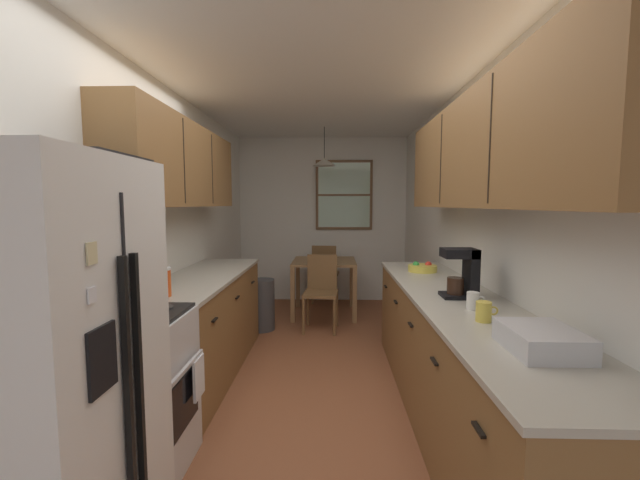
{
  "coord_description": "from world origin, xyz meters",
  "views": [
    {
      "loc": [
        0.15,
        -2.56,
        1.53
      ],
      "look_at": [
        0.03,
        1.36,
        1.16
      ],
      "focal_mm": 22.04,
      "sensor_mm": 36.0,
      "label": 1
    }
  ],
  "objects_px": {
    "coffee_maker": "(464,272)",
    "dish_rack": "(542,340)",
    "refrigerator": "(38,385)",
    "dining_chair_near": "(321,288)",
    "fruit_bowl": "(422,268)",
    "dining_table": "(324,269)",
    "mug_by_coffeemaker": "(473,301)",
    "stove_range": "(127,393)",
    "dining_chair_far": "(325,271)",
    "microwave_over_range": "(96,183)",
    "table_serving_bowl": "(331,259)",
    "mug_spare": "(484,312)",
    "trash_bin": "(262,305)",
    "storage_canister": "(162,282)"
  },
  "relations": [
    {
      "from": "dish_rack",
      "to": "dining_chair_far",
      "type": "bearing_deg",
      "value": 103.01
    },
    {
      "from": "trash_bin",
      "to": "dish_rack",
      "type": "bearing_deg",
      "value": -59.82
    },
    {
      "from": "microwave_over_range",
      "to": "refrigerator",
      "type": "bearing_deg",
      "value": -77.27
    },
    {
      "from": "microwave_over_range",
      "to": "dining_chair_near",
      "type": "relative_size",
      "value": 0.63
    },
    {
      "from": "stove_range",
      "to": "microwave_over_range",
      "type": "distance_m",
      "value": 1.17
    },
    {
      "from": "fruit_bowl",
      "to": "dish_rack",
      "type": "height_order",
      "value": "dish_rack"
    },
    {
      "from": "dining_chair_near",
      "to": "table_serving_bowl",
      "type": "relative_size",
      "value": 5.6
    },
    {
      "from": "dining_table",
      "to": "mug_by_coffeemaker",
      "type": "height_order",
      "value": "mug_by_coffeemaker"
    },
    {
      "from": "dining_table",
      "to": "mug_by_coffeemaker",
      "type": "relative_size",
      "value": 7.79
    },
    {
      "from": "dining_table",
      "to": "dining_chair_near",
      "type": "relative_size",
      "value": 0.95
    },
    {
      "from": "refrigerator",
      "to": "coffee_maker",
      "type": "xyz_separation_m",
      "value": [
        1.98,
        1.24,
        0.22
      ]
    },
    {
      "from": "mug_by_coffeemaker",
      "to": "dish_rack",
      "type": "xyz_separation_m",
      "value": [
        0.05,
        -0.66,
        -0.0
      ]
    },
    {
      "from": "microwave_over_range",
      "to": "stove_range",
      "type": "bearing_deg",
      "value": -0.03
    },
    {
      "from": "refrigerator",
      "to": "fruit_bowl",
      "type": "distance_m",
      "value": 2.98
    },
    {
      "from": "mug_spare",
      "to": "dish_rack",
      "type": "distance_m",
      "value": 0.43
    },
    {
      "from": "coffee_maker",
      "to": "mug_by_coffeemaker",
      "type": "height_order",
      "value": "coffee_maker"
    },
    {
      "from": "mug_by_coffeemaker",
      "to": "fruit_bowl",
      "type": "height_order",
      "value": "mug_by_coffeemaker"
    },
    {
      "from": "mug_spare",
      "to": "stove_range",
      "type": "bearing_deg",
      "value": -179.94
    },
    {
      "from": "refrigerator",
      "to": "dish_rack",
      "type": "xyz_separation_m",
      "value": [
        1.99,
        0.27,
        0.1
      ]
    },
    {
      "from": "microwave_over_range",
      "to": "trash_bin",
      "type": "relative_size",
      "value": 0.92
    },
    {
      "from": "trash_bin",
      "to": "mug_by_coffeemaker",
      "type": "distance_m",
      "value": 2.95
    },
    {
      "from": "dining_chair_far",
      "to": "dining_table",
      "type": "bearing_deg",
      "value": -90.02
    },
    {
      "from": "fruit_bowl",
      "to": "microwave_over_range",
      "type": "bearing_deg",
      "value": -143.34
    },
    {
      "from": "refrigerator",
      "to": "dish_rack",
      "type": "bearing_deg",
      "value": 7.74
    },
    {
      "from": "trash_bin",
      "to": "dining_table",
      "type": "bearing_deg",
      "value": 43.02
    },
    {
      "from": "dining_table",
      "to": "mug_spare",
      "type": "height_order",
      "value": "mug_spare"
    },
    {
      "from": "trash_bin",
      "to": "coffee_maker",
      "type": "relative_size",
      "value": 1.87
    },
    {
      "from": "dining_chair_near",
      "to": "refrigerator",
      "type": "bearing_deg",
      "value": -106.27
    },
    {
      "from": "refrigerator",
      "to": "table_serving_bowl",
      "type": "distance_m",
      "value": 4.07
    },
    {
      "from": "dish_rack",
      "to": "table_serving_bowl",
      "type": "height_order",
      "value": "dish_rack"
    },
    {
      "from": "storage_canister",
      "to": "dish_rack",
      "type": "relative_size",
      "value": 0.58
    },
    {
      "from": "dining_chair_near",
      "to": "dish_rack",
      "type": "height_order",
      "value": "dish_rack"
    },
    {
      "from": "stove_range",
      "to": "dining_chair_far",
      "type": "relative_size",
      "value": 1.22
    },
    {
      "from": "mug_spare",
      "to": "table_serving_bowl",
      "type": "relative_size",
      "value": 0.73
    },
    {
      "from": "refrigerator",
      "to": "mug_by_coffeemaker",
      "type": "height_order",
      "value": "refrigerator"
    },
    {
      "from": "dining_table",
      "to": "coffee_maker",
      "type": "bearing_deg",
      "value": -70.08
    },
    {
      "from": "mug_spare",
      "to": "dish_rack",
      "type": "xyz_separation_m",
      "value": [
        0.08,
        -0.42,
        -0.0
      ]
    },
    {
      "from": "coffee_maker",
      "to": "fruit_bowl",
      "type": "relative_size",
      "value": 1.26
    },
    {
      "from": "table_serving_bowl",
      "to": "dish_rack",
      "type": "bearing_deg",
      "value": -76.05
    },
    {
      "from": "stove_range",
      "to": "dining_chair_far",
      "type": "distance_m",
      "value": 4.03
    },
    {
      "from": "dining_chair_far",
      "to": "table_serving_bowl",
      "type": "xyz_separation_m",
      "value": [
        0.09,
        -0.67,
        0.28
      ]
    },
    {
      "from": "mug_spare",
      "to": "dining_chair_near",
      "type": "bearing_deg",
      "value": 109.6
    },
    {
      "from": "refrigerator",
      "to": "trash_bin",
      "type": "height_order",
      "value": "refrigerator"
    },
    {
      "from": "dining_table",
      "to": "dining_chair_near",
      "type": "height_order",
      "value": "dining_chair_near"
    },
    {
      "from": "mug_spare",
      "to": "dish_rack",
      "type": "relative_size",
      "value": 0.35
    },
    {
      "from": "mug_by_coffeemaker",
      "to": "dish_rack",
      "type": "distance_m",
      "value": 0.67
    },
    {
      "from": "stove_range",
      "to": "dining_table",
      "type": "distance_m",
      "value": 3.43
    },
    {
      "from": "coffee_maker",
      "to": "dish_rack",
      "type": "bearing_deg",
      "value": -89.31
    },
    {
      "from": "dining_chair_near",
      "to": "fruit_bowl",
      "type": "height_order",
      "value": "fruit_bowl"
    },
    {
      "from": "table_serving_bowl",
      "to": "dining_chair_far",
      "type": "bearing_deg",
      "value": 97.74
    }
  ]
}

